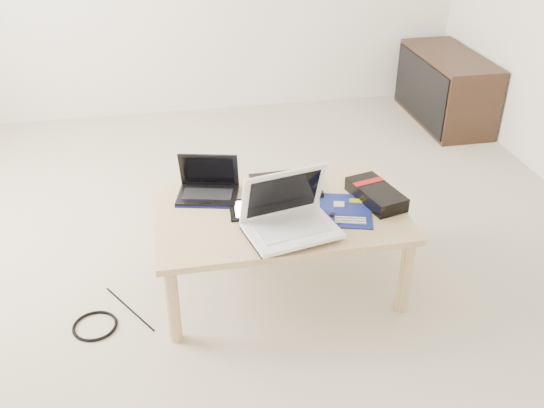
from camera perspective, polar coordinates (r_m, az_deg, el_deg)
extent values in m
plane|color=beige|center=(3.07, -3.59, -4.98)|extent=(4.00, 4.00, 0.00)
cube|color=silver|center=(0.72, 16.99, -14.90)|extent=(4.00, 0.10, 2.60)
cube|color=#D4B57F|center=(2.69, 0.65, -0.81)|extent=(1.10, 0.70, 0.03)
cylinder|color=#D4B57F|center=(2.52, -9.31, -9.36)|extent=(0.06, 0.06, 0.37)
cylinder|color=#D4B57F|center=(2.70, 12.46, -6.62)|extent=(0.06, 0.06, 0.37)
cylinder|color=#D4B57F|center=(3.01, -9.92, -2.06)|extent=(0.06, 0.06, 0.37)
cylinder|color=#D4B57F|center=(3.16, 8.44, -0.17)|extent=(0.06, 0.06, 0.37)
cube|color=#3A2617|center=(4.70, 16.04, 10.46)|extent=(0.40, 0.90, 0.50)
cube|color=black|center=(4.61, 13.78, 10.41)|extent=(0.02, 0.86, 0.44)
cube|color=black|center=(2.84, 1.24, 1.72)|extent=(0.31, 0.26, 0.03)
cube|color=black|center=(2.79, -6.06, 0.79)|extent=(0.31, 0.25, 0.02)
cube|color=black|center=(2.78, -6.08, 0.93)|extent=(0.24, 0.15, 0.00)
cube|color=black|center=(2.72, -6.27, 0.21)|extent=(0.06, 0.04, 0.00)
cube|color=black|center=(2.80, -5.97, 3.22)|extent=(0.28, 0.12, 0.18)
cube|color=black|center=(2.79, -5.99, 3.14)|extent=(0.23, 0.09, 0.14)
cube|color=#0D0D4A|center=(2.71, -6.32, -0.28)|extent=(0.27, 0.08, 0.01)
cube|color=black|center=(2.67, -1.51, -0.49)|extent=(0.24, 0.19, 0.01)
cube|color=white|center=(2.67, -1.52, -0.38)|extent=(0.19, 0.15, 0.00)
cube|color=silver|center=(2.72, 3.00, 0.15)|extent=(0.07, 0.22, 0.02)
cube|color=gray|center=(2.71, 3.00, 0.33)|extent=(0.05, 0.18, 0.00)
cube|color=black|center=(2.51, 1.45, -2.67)|extent=(0.38, 0.31, 0.02)
cube|color=white|center=(2.49, 1.89, -2.49)|extent=(0.41, 0.33, 0.02)
cube|color=white|center=(2.48, 1.95, -2.34)|extent=(0.32, 0.20, 0.00)
cube|color=white|center=(2.41, 2.87, -3.43)|extent=(0.09, 0.05, 0.00)
cube|color=white|center=(2.49, 1.06, 1.03)|extent=(0.37, 0.16, 0.24)
cube|color=black|center=(2.49, 1.12, 0.92)|extent=(0.31, 0.12, 0.19)
cube|color=#0B1B4B|center=(2.69, 6.93, -0.62)|extent=(0.30, 0.34, 0.01)
cube|color=silver|center=(2.72, 6.32, -0.06)|extent=(0.06, 0.06, 0.01)
cube|color=yellow|center=(2.76, 8.29, 0.37)|extent=(0.09, 0.04, 0.01)
cube|color=yellow|center=(2.75, 8.30, 0.18)|extent=(0.09, 0.04, 0.01)
cube|color=silver|center=(2.63, 7.38, -1.29)|extent=(0.13, 0.05, 0.01)
cube|color=silver|center=(2.61, 7.39, -1.51)|extent=(0.13, 0.05, 0.01)
cube|color=silver|center=(2.60, 7.40, -1.74)|extent=(0.13, 0.05, 0.01)
cube|color=black|center=(2.64, 5.72, -1.00)|extent=(0.03, 0.03, 0.01)
cube|color=black|center=(2.77, 9.76, 0.91)|extent=(0.22, 0.33, 0.06)
cube|color=maroon|center=(2.80, 9.10, 2.09)|extent=(0.15, 0.07, 0.00)
torus|color=black|center=(2.70, -2.17, -0.18)|extent=(0.11, 0.11, 0.01)
torus|color=black|center=(2.77, -16.33, -10.95)|extent=(0.21, 0.21, 0.01)
cylinder|color=black|center=(2.82, -13.27, -9.56)|extent=(0.21, 0.34, 0.01)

